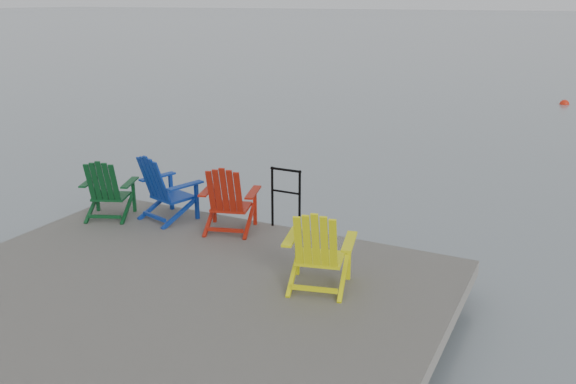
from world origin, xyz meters
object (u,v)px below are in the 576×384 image
at_px(chair_green, 107,188).
at_px(chair_blue, 165,187).
at_px(chair_red, 228,198).
at_px(handrail, 286,193).
at_px(buoy_b, 564,104).
at_px(chair_yellow, 318,248).

distance_m(chair_green, chair_blue, 0.89).
xyz_separation_m(chair_blue, chair_red, (1.11, 0.00, -0.01)).
distance_m(handrail, buoy_b, 17.17).
xyz_separation_m(chair_red, chair_yellow, (1.88, -1.10, 0.00)).
bearing_deg(chair_blue, buoy_b, 91.36).
distance_m(chair_red, chair_yellow, 2.18).
bearing_deg(buoy_b, chair_blue, -105.14).
bearing_deg(buoy_b, handrail, -99.79).
height_order(chair_blue, chair_yellow, chair_blue).
bearing_deg(buoy_b, chair_green, -107.32).
bearing_deg(handrail, chair_red, -144.85).
bearing_deg(chair_blue, chair_green, -141.20).
bearing_deg(chair_green, chair_red, -12.62).
bearing_deg(chair_green, handrail, -5.26).
relative_size(handrail, chair_red, 0.91).
distance_m(chair_blue, buoy_b, 18.02).
bearing_deg(chair_yellow, chair_red, 135.84).
bearing_deg(chair_red, chair_blue, 163.18).
relative_size(handrail, buoy_b, 2.66).
height_order(handrail, buoy_b, handrail).
bearing_deg(chair_yellow, chair_green, 154.93).
relative_size(handrail, chair_blue, 0.89).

